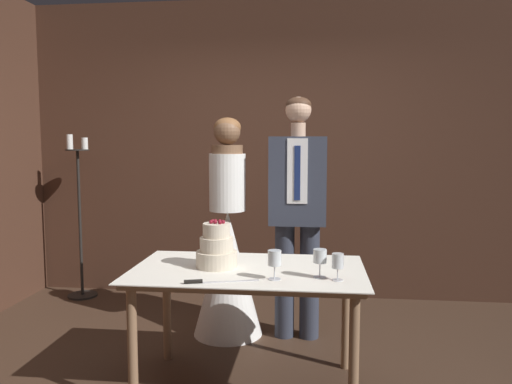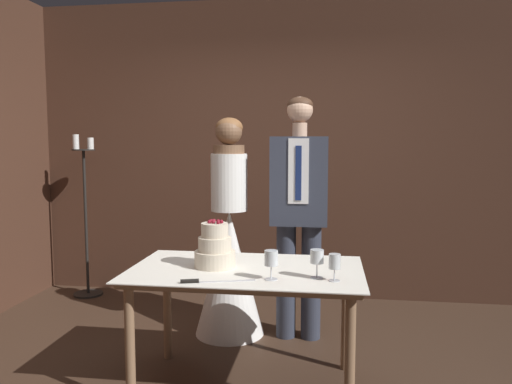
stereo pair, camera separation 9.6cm
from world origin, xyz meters
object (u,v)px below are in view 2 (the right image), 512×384
Objects in this scene: wine_glass_near at (335,263)px; bride at (229,256)px; cake_table at (246,282)px; wine_glass_far at (271,260)px; tiered_cake at (215,249)px; wine_glass_middle at (317,258)px; cake_knife at (203,281)px; candle_stand at (86,223)px; groom at (299,207)px.

bride reaches higher than wine_glass_near.
wine_glass_far is (0.18, -0.22, 0.20)m from cake_table.
cake_table is 9.24× the size of wine_glass_near.
tiered_cake is 0.86m from bride.
bride is at bearing 107.82° from cake_table.
cake_knife is at bearing -164.00° from wine_glass_middle.
wine_glass_middle is 0.26m from wine_glass_far.
candle_stand is (-1.85, 1.61, 0.06)m from cake_table.
wine_glass_near is 0.11m from wine_glass_middle.
cake_table is 0.88m from bride.
wine_glass_near is at bearing -25.28° from wine_glass_middle.
wine_glass_near is at bearing -37.33° from candle_stand.
bride reaches higher than cake_knife.
wine_glass_middle is (0.62, -0.17, 0.00)m from tiered_cake.
groom is (-0.26, 1.04, 0.17)m from wine_glass_near.
cake_table is at bearing -4.58° from tiered_cake.
tiered_cake is at bearing 175.42° from cake_table.
groom reaches higher than cake_table.
candle_stand reaches higher than wine_glass_far.
cake_table is 0.50m from wine_glass_middle.
wine_glass_near is 0.92× the size of wine_glass_far.
bride is (-0.09, 1.17, -0.13)m from cake_knife.
wine_glass_middle reaches higher than cake_knife.
bride is at bearing 127.41° from wine_glass_near.
cake_knife is 2.56m from candle_stand.
cake_knife is 0.22× the size of groom.
wine_glass_middle is 0.10× the size of candle_stand.
wine_glass_far is (0.36, 0.11, 0.11)m from cake_knife.
wine_glass_middle reaches higher than wine_glass_near.
cake_knife is at bearing -111.18° from groom.
wine_glass_near is 2.99m from candle_stand.
wine_glass_far reaches higher than cake_table.
groom is (0.09, 1.06, 0.16)m from wine_glass_far.
wine_glass_middle is (0.43, -0.15, 0.20)m from cake_table.
groom reaches higher than wine_glass_middle.
wine_glass_far reaches higher than wine_glass_middle.
bride is (-0.79, 1.04, -0.23)m from wine_glass_near.
tiered_cake is 0.65m from wine_glass_middle.
groom is (0.45, 1.17, 0.27)m from cake_knife.
candle_stand is at bearing 136.05° from tiered_cake.
wine_glass_middle is at bearing -37.77° from candle_stand.
bride reaches higher than tiered_cake.
candle_stand is at bearing 153.92° from bride.
tiered_cake reaches higher than wine_glass_far.
groom is at bearing 60.49° from tiered_cake.
bride is at bearing 95.11° from tiered_cake.
wine_glass_middle is at bearing -80.95° from groom.
wine_glass_far is (-0.35, -0.02, 0.01)m from wine_glass_near.
wine_glass_middle is 0.09× the size of groom.
cake_knife is 0.64m from wine_glass_middle.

